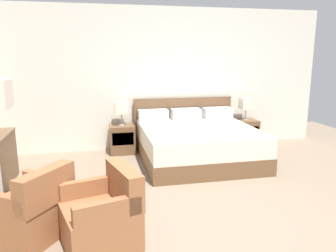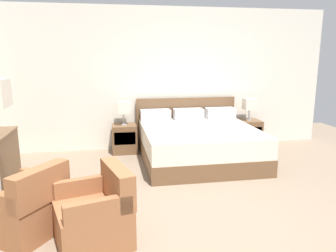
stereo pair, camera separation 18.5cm
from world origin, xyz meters
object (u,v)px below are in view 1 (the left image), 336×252
(nightstand_left, at_px, (122,139))
(nightstand_right, at_px, (245,133))
(table_lamp_left, at_px, (121,108))
(bed, at_px, (197,142))
(armchair_companion, at_px, (103,216))
(table_lamp_right, at_px, (246,104))
(armchair_by_window, at_px, (31,211))

(nightstand_left, xyz_separation_m, nightstand_right, (2.53, 0.00, 0.00))
(nightstand_right, height_order, table_lamp_left, table_lamp_left)
(nightstand_right, xyz_separation_m, table_lamp_left, (-2.53, 0.00, 0.60))
(bed, relative_size, armchair_companion, 2.38)
(nightstand_right, relative_size, table_lamp_left, 1.20)
(nightstand_right, relative_size, armchair_companion, 0.64)
(nightstand_right, distance_m, table_lamp_left, 2.60)
(table_lamp_right, xyz_separation_m, armchair_companion, (-2.95, -3.08, -0.59))
(table_lamp_left, relative_size, armchair_by_window, 0.48)
(nightstand_left, height_order, table_lamp_right, table_lamp_right)
(bed, height_order, armchair_by_window, bed)
(bed, distance_m, table_lamp_left, 1.56)
(bed, xyz_separation_m, nightstand_right, (1.26, 0.73, -0.06))
(bed, bearing_deg, armchair_by_window, -139.19)
(table_lamp_left, height_order, armchair_by_window, table_lamp_left)
(armchair_companion, bearing_deg, armchair_by_window, 159.53)
(nightstand_left, xyz_separation_m, armchair_companion, (-0.42, -3.07, 0.01))
(bed, distance_m, nightstand_left, 1.46)
(bed, relative_size, armchair_by_window, 2.12)
(nightstand_left, distance_m, table_lamp_left, 0.60)
(nightstand_right, xyz_separation_m, armchair_by_window, (-3.67, -2.81, 0.01))
(nightstand_left, distance_m, table_lamp_right, 2.60)
(bed, relative_size, nightstand_right, 3.72)
(nightstand_right, distance_m, table_lamp_right, 0.60)
(nightstand_left, bearing_deg, nightstand_right, 0.00)
(bed, xyz_separation_m, armchair_by_window, (-2.40, -2.08, -0.04))
(nightstand_right, distance_m, armchair_companion, 4.26)
(nightstand_left, height_order, nightstand_right, same)
(nightstand_left, bearing_deg, bed, -29.99)
(bed, height_order, table_lamp_left, bed)
(armchair_by_window, distance_m, armchair_companion, 0.77)
(table_lamp_left, relative_size, armchair_companion, 0.53)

